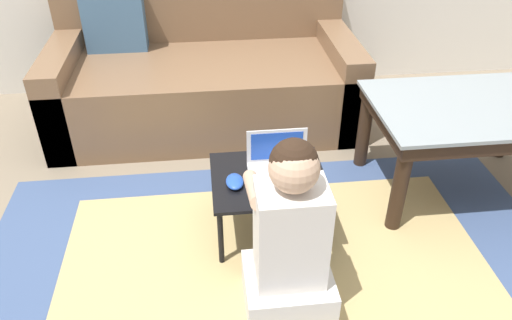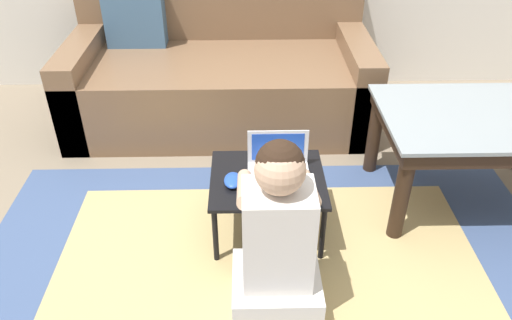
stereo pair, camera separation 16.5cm
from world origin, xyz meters
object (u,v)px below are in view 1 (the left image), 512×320
coffee_table (468,118)px  person_seated (290,242)px  laptop_desk (268,183)px  computer_mouse (235,182)px  couch (204,74)px  laptop (279,166)px

coffee_table → person_seated: size_ratio=1.22×
laptop_desk → computer_mouse: (-0.15, -0.04, 0.05)m
couch → computer_mouse: (0.10, -1.19, 0.03)m
coffee_table → laptop: coffee_table is taller
laptop → person_seated: bearing=-93.8°
couch → person_seated: (0.27, -1.60, 0.05)m
couch → person_seated: couch is taller
laptop → person_seated: (-0.03, -0.48, -0.00)m
couch → person_seated: bearing=-80.5°
coffee_table → couch: bearing=143.1°
coffee_table → laptop_desk: (-0.99, -0.21, -0.14)m
computer_mouse → person_seated: bearing=-67.9°
couch → laptop: 1.16m
couch → computer_mouse: bearing=-85.1°
laptop → person_seated: person_seated is taller
laptop_desk → laptop: (0.05, 0.03, 0.06)m
laptop → computer_mouse: (-0.20, -0.07, -0.02)m
computer_mouse → laptop: bearing=18.9°
coffee_table → computer_mouse: bearing=-167.6°
coffee_table → person_seated: person_seated is taller
laptop_desk → couch: bearing=102.4°
couch → coffee_table: size_ratio=1.95×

